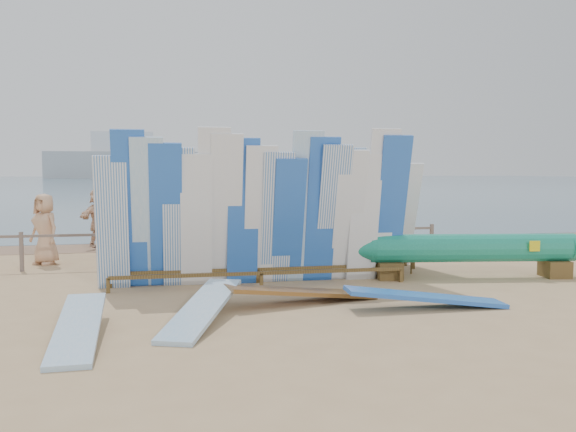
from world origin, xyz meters
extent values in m
plane|color=tan|center=(0.00, 0.00, 0.00)|extent=(160.00, 160.00, 0.00)
cube|color=#436279|center=(0.00, 128.00, 0.00)|extent=(320.00, 240.00, 0.02)
cube|color=#86644B|center=(0.00, 7.20, 0.00)|extent=(40.00, 2.60, 0.01)
cube|color=#999EA3|center=(-12.00, 180.00, 4.02)|extent=(45.00, 8.00, 8.00)
cube|color=silver|center=(-12.00, 180.00, 11.02)|extent=(18.00, 6.00, 6.00)
cube|color=#756358|center=(0.00, 3.00, 0.80)|extent=(12.00, 0.06, 0.06)
cube|color=#756358|center=(-4.00, 3.00, 0.45)|extent=(0.08, 0.08, 0.90)
cube|color=#756358|center=(-2.00, 3.00, 0.45)|extent=(0.08, 0.08, 0.90)
cube|color=#756358|center=(0.00, 3.00, 0.45)|extent=(0.08, 0.08, 0.90)
cube|color=#756358|center=(2.00, 3.00, 0.45)|extent=(0.08, 0.08, 0.90)
cube|color=#756358|center=(4.00, 3.00, 0.45)|extent=(0.08, 0.08, 0.90)
cube|color=#756358|center=(6.00, 3.00, 0.45)|extent=(0.08, 0.08, 0.90)
cube|color=brown|center=(1.02, 0.00, 0.28)|extent=(5.79, 0.13, 0.07)
cube|color=brown|center=(1.02, 0.49, 0.28)|extent=(5.79, 0.13, 0.07)
cube|color=white|center=(-1.80, 0.28, 1.28)|extent=(0.62, 0.62, 2.57)
cube|color=blue|center=(-1.47, 0.28, 1.52)|extent=(0.62, 0.88, 3.04)
cube|color=#8BB9DF|center=(-1.13, 0.27, 1.45)|extent=(0.62, 0.94, 2.91)
cube|color=blue|center=(-0.79, 0.27, 1.40)|extent=(0.62, 0.88, 2.80)
cube|color=white|center=(-0.55, 0.27, 1.36)|extent=(0.62, 0.75, 2.72)
cube|color=white|center=(-0.22, 0.26, 1.30)|extent=(0.62, 0.70, 2.61)
cube|color=white|center=(0.12, 0.26, 1.55)|extent=(0.62, 0.86, 3.11)
cube|color=white|center=(0.36, 0.26, 1.49)|extent=(0.62, 0.86, 2.99)
cube|color=blue|center=(0.70, 0.25, 1.46)|extent=(0.62, 0.65, 2.91)
cube|color=white|center=(1.04, 0.25, 1.39)|extent=(0.62, 0.77, 2.77)
cube|color=white|center=(1.37, 0.25, 1.33)|extent=(0.62, 0.78, 2.65)
cube|color=blue|center=(1.61, 0.24, 1.26)|extent=(0.62, 0.81, 2.52)
cube|color=#8BB9DF|center=(1.95, 0.24, 1.53)|extent=(0.62, 0.77, 3.07)
cube|color=blue|center=(2.29, 0.24, 1.47)|extent=(0.62, 0.77, 2.95)
cube|color=white|center=(2.53, 0.23, 1.40)|extent=(0.62, 0.90, 2.80)
cube|color=white|center=(2.86, 0.23, 1.35)|extent=(0.62, 0.83, 2.70)
cube|color=white|center=(3.20, 0.23, 1.32)|extent=(0.62, 0.58, 2.63)
cube|color=white|center=(3.54, 0.22, 1.56)|extent=(0.62, 0.77, 3.13)
cube|color=blue|center=(3.78, 0.22, 1.50)|extent=(0.62, 0.82, 3.00)
cube|color=brown|center=(3.83, 1.50, 0.26)|extent=(2.05, 0.10, 0.06)
cube|color=brown|center=(3.82, 1.95, 0.26)|extent=(2.05, 0.10, 0.06)
cube|color=white|center=(2.87, 1.71, 1.17)|extent=(0.57, 0.62, 2.35)
cube|color=white|center=(3.36, 1.72, 1.40)|extent=(0.58, 0.78, 2.80)
cube|color=white|center=(3.84, 1.73, 1.35)|extent=(0.58, 0.80, 2.69)
cube|color=white|center=(4.33, 1.74, 1.29)|extent=(0.58, 0.81, 2.58)
cube|color=white|center=(4.72, 1.75, 1.23)|extent=(0.58, 0.83, 2.46)
cube|color=brown|center=(3.82, 0.40, 0.18)|extent=(0.59, 0.67, 0.36)
cube|color=brown|center=(7.39, -0.13, 0.18)|extent=(0.59, 0.67, 0.36)
cylinder|color=#1A9172|center=(5.60, 0.14, 0.64)|extent=(4.46, 1.25, 0.60)
cone|color=#1A9172|center=(2.92, 0.54, 0.64)|extent=(1.27, 0.73, 0.56)
cube|color=yellow|center=(6.75, -0.34, 0.71)|extent=(0.22, 0.05, 0.22)
cube|color=brown|center=(4.13, 0.97, 0.67)|extent=(0.97, 0.82, 0.05)
cube|color=white|center=(4.13, 0.97, 0.91)|extent=(0.43, 0.17, 0.39)
cube|color=#8BB9DF|center=(-2.00, -3.16, 0.00)|extent=(0.63, 2.71, 0.37)
cube|color=#8BB9DF|center=(-0.30, -2.50, 0.00)|extent=(1.49, 2.71, 0.42)
cube|color=brown|center=(1.49, -1.53, 0.00)|extent=(2.75, 1.08, 0.39)
cube|color=blue|center=(3.40, -2.34, 0.00)|extent=(2.72, 0.74, 0.37)
cube|color=red|center=(0.18, 3.48, 0.29)|extent=(0.55, 0.52, 0.04)
cube|color=red|center=(0.21, 3.69, 0.54)|extent=(0.51, 0.22, 0.49)
cube|color=red|center=(1.55, 3.87, 0.35)|extent=(0.79, 0.77, 0.05)
cube|color=red|center=(1.42, 4.10, 0.65)|extent=(0.60, 0.46, 0.59)
cube|color=red|center=(1.76, 3.74, 0.48)|extent=(0.53, 0.73, 0.48)
cube|color=red|center=(1.81, 4.00, 0.79)|extent=(0.42, 0.23, 0.31)
imported|color=tan|center=(4.77, 6.89, 0.86)|extent=(1.19, 0.76, 1.71)
imported|color=beige|center=(-0.06, 7.21, 0.79)|extent=(1.42, 1.32, 1.58)
imported|color=#8C6042|center=(-2.03, 4.86, 0.88)|extent=(0.73, 0.62, 1.76)
imported|color=#8C6042|center=(-0.30, 4.73, 0.79)|extent=(0.52, 0.97, 1.59)
imported|color=beige|center=(-2.73, 7.38, 0.88)|extent=(1.48, 1.59, 1.77)
imported|color=tan|center=(-3.67, 4.01, 0.86)|extent=(0.90, 0.86, 1.73)
imported|color=beige|center=(5.38, 5.16, 0.86)|extent=(0.74, 0.92, 1.71)
camera|label=1|loc=(-0.88, -11.65, 2.28)|focal=38.00mm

